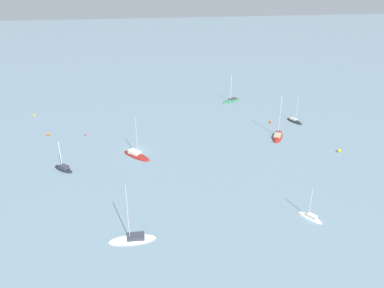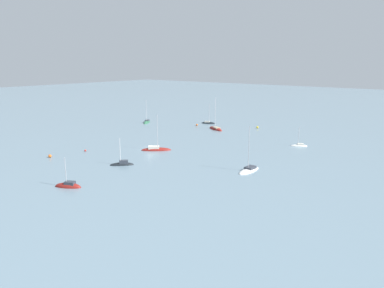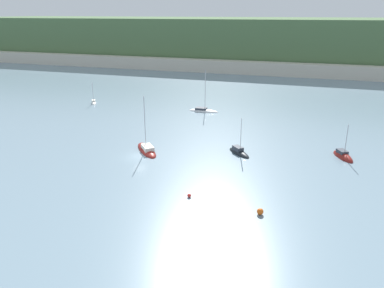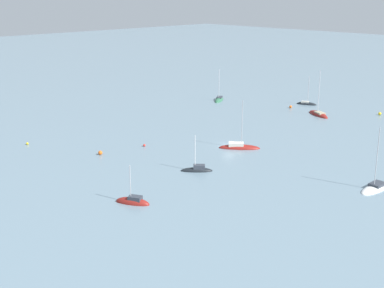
# 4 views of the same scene
# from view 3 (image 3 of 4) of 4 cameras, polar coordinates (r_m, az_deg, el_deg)

# --- Properties ---
(ground_plane) EXTENTS (600.00, 600.00, 0.00)m
(ground_plane) POSITION_cam_3_polar(r_m,az_deg,el_deg) (69.82, -8.01, -1.89)
(ground_plane) COLOR slate
(hillside_ridge) EXTENTS (345.12, 76.44, 22.17)m
(hillside_ridge) POSITION_cam_3_polar(r_m,az_deg,el_deg) (205.14, 10.40, 15.26)
(hillside_ridge) COLOR #4C6B42
(hillside_ridge) RESTS_ON ground_plane
(shore_town_strip) EXTENTS (293.35, 6.00, 5.29)m
(shore_town_strip) POSITION_cam_3_polar(r_m,az_deg,el_deg) (165.03, 8.03, 11.46)
(shore_town_strip) COLOR beige
(shore_town_strip) RESTS_ON ground_plane
(sailboat_1) EXTENTS (4.07, 5.10, 6.67)m
(sailboat_1) POSITION_cam_3_polar(r_m,az_deg,el_deg) (113.60, -14.74, 6.08)
(sailboat_1) COLOR white
(sailboat_1) RESTS_ON ground_plane
(sailboat_2) EXTENTS (4.47, 6.10, 7.38)m
(sailboat_2) POSITION_cam_3_polar(r_m,az_deg,el_deg) (74.07, 22.00, -1.83)
(sailboat_2) COLOR maroon
(sailboat_2) RESTS_ON ground_plane
(sailboat_3) EXTENTS (8.19, 2.81, 11.73)m
(sailboat_3) POSITION_cam_3_polar(r_m,az_deg,el_deg) (100.79, 1.73, 5.06)
(sailboat_3) COLOR white
(sailboat_3) RESTS_ON ground_plane
(sailboat_4) EXTENTS (7.78, 8.36, 11.42)m
(sailboat_4) POSITION_cam_3_polar(r_m,az_deg,el_deg) (72.30, -6.91, -0.97)
(sailboat_4) COLOR maroon
(sailboat_4) RESTS_ON ground_plane
(sailboat_6) EXTENTS (5.58, 5.57, 7.70)m
(sailboat_6) POSITION_cam_3_polar(r_m,az_deg,el_deg) (71.11, 7.17, -1.33)
(sailboat_6) COLOR black
(sailboat_6) RESTS_ON ground_plane
(mooring_buoy_0) EXTENTS (0.88, 0.88, 0.88)m
(mooring_buoy_0) POSITION_cam_3_polar(r_m,az_deg,el_deg) (50.79, 10.34, -10.09)
(mooring_buoy_0) COLOR orange
(mooring_buoy_0) RESTS_ON ground_plane
(mooring_buoy_4) EXTENTS (0.54, 0.54, 0.54)m
(mooring_buoy_4) POSITION_cam_3_polar(r_m,az_deg,el_deg) (54.33, -0.43, -7.86)
(mooring_buoy_4) COLOR red
(mooring_buoy_4) RESTS_ON ground_plane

